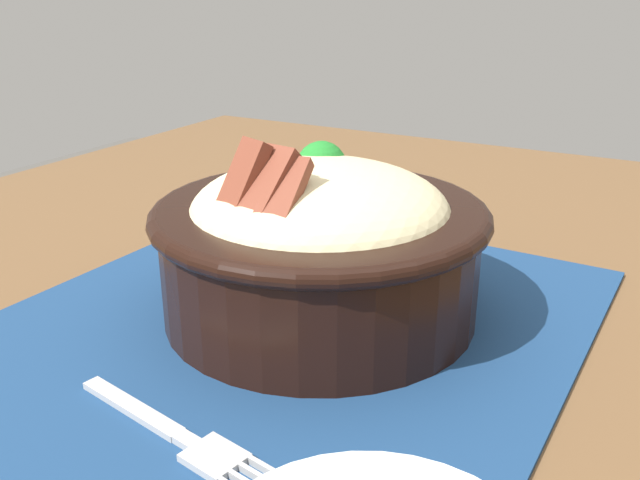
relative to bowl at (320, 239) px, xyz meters
The scene contains 4 objects.
table 0.14m from the bowl, 25.95° to the right, with size 1.17×0.89×0.77m.
placemat 0.06m from the bowl, 22.50° to the right, with size 0.40×0.34×0.00m, color navy.
bowl is the anchor object (origin of this frame).
fork 0.16m from the bowl, ahead, with size 0.04×0.13×0.00m.
Camera 1 is at (0.30, 0.22, 0.98)m, focal length 38.55 mm.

